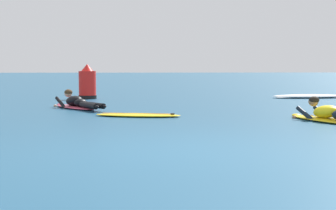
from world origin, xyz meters
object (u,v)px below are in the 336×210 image
at_px(surfer_near, 331,115).
at_px(channel_marker_buoy, 87,85).
at_px(surfer_far, 77,103).
at_px(drifting_surfboard, 139,115).

height_order(surfer_near, channel_marker_buoy, channel_marker_buoy).
distance_m(surfer_far, channel_marker_buoy, 3.97).
relative_size(surfer_far, channel_marker_buoy, 1.92).
bearing_deg(surfer_far, surfer_near, -32.28).
relative_size(surfer_near, drifting_surfboard, 1.23).
bearing_deg(drifting_surfboard, surfer_far, 127.21).
distance_m(surfer_far, drifting_surfboard, 2.67).
relative_size(drifting_surfboard, channel_marker_buoy, 1.69).
relative_size(surfer_far, drifting_surfboard, 1.13).
bearing_deg(surfer_far, channel_marker_buoy, 91.83).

